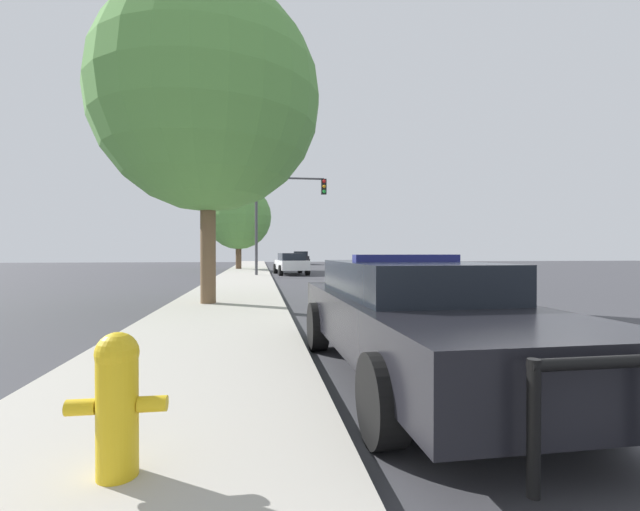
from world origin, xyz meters
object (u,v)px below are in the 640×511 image
at_px(fire_hydrant, 117,400).
at_px(car_background_distant, 300,258).
at_px(traffic_light, 283,205).
at_px(car_background_midblock, 291,263).
at_px(police_car, 413,314).
at_px(tree_sidewalk_far, 238,217).
at_px(tree_sidewalk_near, 208,100).

bearing_deg(fire_hydrant, car_background_distant, 83.16).
distance_m(traffic_light, car_background_midblock, 4.37).
distance_m(police_car, tree_sidewalk_far, 29.39).
height_order(police_car, tree_sidewalk_far, tree_sidewalk_far).
bearing_deg(police_car, car_background_distant, -94.69).
bearing_deg(car_background_distant, traffic_light, -94.61).
height_order(fire_hydrant, tree_sidewalk_far, tree_sidewalk_far).
relative_size(car_background_distant, tree_sidewalk_near, 0.52).
bearing_deg(traffic_light, police_car, -88.86).
bearing_deg(tree_sidewalk_far, car_background_distant, 66.83).
xyz_separation_m(traffic_light, tree_sidewalk_near, (-2.72, -13.33, 1.26)).
xyz_separation_m(fire_hydrant, traffic_light, (2.24, 22.10, 3.59)).
relative_size(traffic_light, car_background_distant, 1.34).
xyz_separation_m(fire_hydrant, car_background_midblock, (2.86, 24.70, 0.14)).
xyz_separation_m(car_background_midblock, tree_sidewalk_near, (-3.34, -15.93, 4.71)).
relative_size(tree_sidewalk_far, tree_sidewalk_near, 0.80).
height_order(car_background_midblock, car_background_distant, car_background_distant).
bearing_deg(car_background_midblock, fire_hydrant, -101.29).
height_order(traffic_light, tree_sidewalk_near, tree_sidewalk_near).
relative_size(car_background_midblock, car_background_distant, 1.04).
bearing_deg(tree_sidewalk_near, traffic_light, 78.47).
xyz_separation_m(fire_hydrant, car_background_distant, (5.48, 45.67, 0.18)).
height_order(police_car, fire_hydrant, police_car).
relative_size(car_background_distant, tree_sidewalk_far, 0.65).
xyz_separation_m(fire_hydrant, tree_sidewalk_far, (-0.76, 31.10, 3.58)).
distance_m(car_background_midblock, tree_sidewalk_far, 8.12).
height_order(police_car, tree_sidewalk_near, tree_sidewalk_near).
bearing_deg(traffic_light, tree_sidewalk_near, -101.53).
relative_size(traffic_light, tree_sidewalk_near, 0.70).
relative_size(traffic_light, tree_sidewalk_far, 0.87).
bearing_deg(tree_sidewalk_near, car_background_midblock, 78.16).
bearing_deg(car_background_distant, police_car, -90.51).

